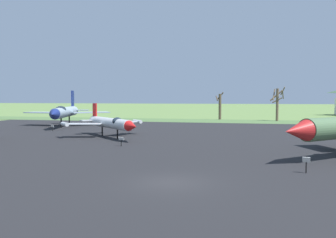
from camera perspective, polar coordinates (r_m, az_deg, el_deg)
name	(u,v)px	position (r m, az deg, el deg)	size (l,w,h in m)	color
ground_plane	(171,183)	(20.71, 0.40, -10.03)	(600.00, 600.00, 0.00)	#607F42
asphalt_apron	(212,143)	(38.93, 6.97, -3.75)	(96.95, 62.53, 0.05)	black
grass_verge_strip	(235,121)	(75.91, 10.46, -0.37)	(156.95, 12.00, 0.06)	#4C6C3B
info_placard_front_left	(306,163)	(24.61, 20.90, -6.54)	(0.51, 0.32, 1.08)	black
jet_fighter_rear_center	(65,112)	(63.38, -15.89, 1.10)	(14.15, 17.03, 6.21)	#8EA3B2
info_placard_rear_center	(52,127)	(54.86, -17.71, -1.28)	(0.50, 0.32, 0.93)	black
jet_fighter_rear_left	(110,123)	(44.14, -9.04, -0.60)	(11.31, 11.22, 4.12)	silver
info_placard_rear_left	(121,141)	(36.08, -7.37, -3.38)	(0.65, 0.31, 0.95)	black
bare_tree_far_left	(220,105)	(81.84, 8.15, 2.13)	(1.83, 1.87, 6.21)	brown
bare_tree_left_of_center	(277,102)	(78.88, 16.82, 2.56)	(3.00, 2.86, 7.17)	brown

